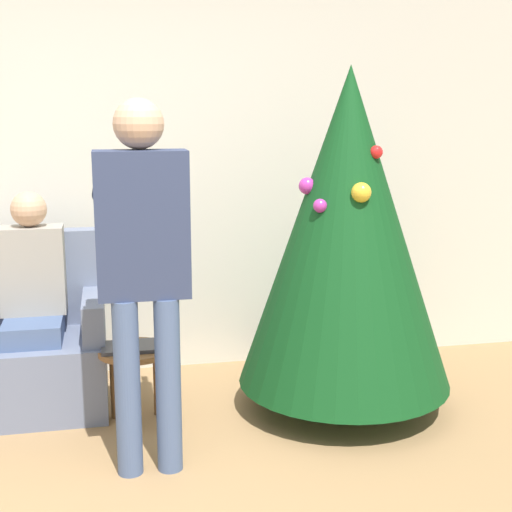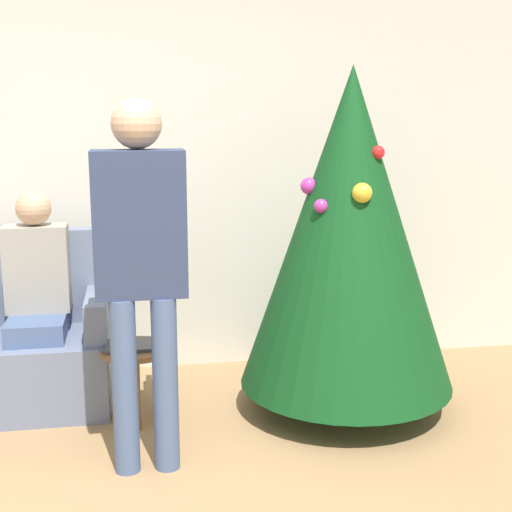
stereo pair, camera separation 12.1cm
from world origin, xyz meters
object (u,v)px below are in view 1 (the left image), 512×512
at_px(person_seated, 33,293).
at_px(person_standing, 143,253).
at_px(armchair, 37,348).
at_px(side_stool, 135,360).
at_px(christmas_tree, 347,229).

bearing_deg(person_seated, person_standing, -55.23).
relative_size(armchair, side_stool, 2.36).
bearing_deg(christmas_tree, person_seated, 168.20).
xyz_separation_m(armchair, person_standing, (0.59, -0.87, 0.71)).
bearing_deg(christmas_tree, person_standing, -157.14).
bearing_deg(person_seated, christmas_tree, -11.80).
distance_m(christmas_tree, person_seated, 1.80).
distance_m(armchair, side_stool, 0.65).
bearing_deg(person_standing, person_seated, 124.77).
bearing_deg(armchair, side_stool, -33.11).
height_order(armchair, person_standing, person_standing).
distance_m(christmas_tree, armchair, 1.90).
bearing_deg(person_seated, armchair, 90.00).
distance_m(person_standing, side_stool, 0.87).
bearing_deg(armchair, christmas_tree, -12.74).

